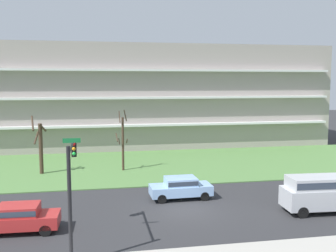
# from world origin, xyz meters

# --- Properties ---
(ground) EXTENTS (160.00, 160.00, 0.00)m
(ground) POSITION_xyz_m (0.00, 0.00, 0.00)
(ground) COLOR #2D2D30
(grass_lawn_strip) EXTENTS (80.00, 16.00, 0.08)m
(grass_lawn_strip) POSITION_xyz_m (0.00, 14.00, 0.04)
(grass_lawn_strip) COLOR #547F42
(grass_lawn_strip) RESTS_ON ground
(apartment_building) EXTENTS (48.62, 11.64, 12.94)m
(apartment_building) POSITION_xyz_m (0.00, 27.34, 6.47)
(apartment_building) COLOR #9E938C
(apartment_building) RESTS_ON ground
(tree_far_left) EXTENTS (1.41, 1.40, 5.35)m
(tree_far_left) POSITION_xyz_m (-10.67, 12.09, 2.60)
(tree_far_left) COLOR #423023
(tree_far_left) RESTS_ON ground
(tree_left) EXTENTS (1.08, 1.17, 5.80)m
(tree_left) POSITION_xyz_m (-3.25, 12.14, 2.79)
(tree_left) COLOR #423023
(tree_left) RESTS_ON ground
(sedan_blue_near_left) EXTENTS (4.44, 1.91, 1.57)m
(sedan_blue_near_left) POSITION_xyz_m (0.21, 2.50, 0.87)
(sedan_blue_near_left) COLOR #8CB2E0
(sedan_blue_near_left) RESTS_ON ground
(van_silver_center_left) EXTENTS (5.31, 2.29, 2.36)m
(van_silver_center_left) POSITION_xyz_m (8.65, -2.00, 1.40)
(van_silver_center_left) COLOR #B7BABF
(van_silver_center_left) RESTS_ON ground
(sedan_red_center_right) EXTENTS (4.46, 1.96, 1.57)m
(sedan_red_center_right) POSITION_xyz_m (-10.04, -2.00, 0.87)
(sedan_red_center_right) COLOR #B22828
(sedan_red_center_right) RESTS_ON ground
(traffic_signal_mast) EXTENTS (0.90, 4.95, 5.56)m
(traffic_signal_mast) POSITION_xyz_m (-6.93, -4.84, 3.82)
(traffic_signal_mast) COLOR black
(traffic_signal_mast) RESTS_ON ground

